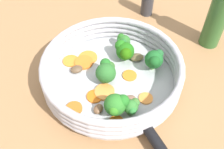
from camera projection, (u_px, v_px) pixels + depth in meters
ground_plane at (112, 82)px, 0.62m from camera, size 4.00×4.00×0.00m
skillet at (112, 80)px, 0.61m from camera, size 0.30×0.30×0.01m
skillet_rim_wall at (112, 70)px, 0.58m from camera, size 0.31×0.31×0.06m
skillet_rivet_left at (132, 131)px, 0.51m from camera, size 0.01×0.01×0.01m
skillet_rivet_right at (155, 120)px, 0.53m from camera, size 0.01×0.01×0.01m
carrot_slice_0 at (95, 96)px, 0.57m from camera, size 0.05×0.05×0.00m
carrot_slice_1 at (88, 58)px, 0.65m from camera, size 0.06×0.06×0.00m
carrot_slice_2 at (84, 62)px, 0.64m from camera, size 0.05×0.05×0.01m
carrot_slice_3 at (116, 122)px, 0.53m from camera, size 0.04×0.04×0.00m
carrot_slice_4 at (74, 108)px, 0.55m from camera, size 0.05×0.05×0.01m
carrot_slice_5 at (105, 92)px, 0.58m from camera, size 0.06×0.06×0.01m
carrot_slice_6 at (146, 98)px, 0.57m from camera, size 0.04×0.04×0.00m
carrot_slice_7 at (71, 61)px, 0.64m from camera, size 0.05×0.05×0.00m
carrot_slice_8 at (130, 75)px, 0.61m from camera, size 0.04×0.04×0.00m
broccoli_floret_0 at (154, 59)px, 0.60m from camera, size 0.05×0.05×0.05m
broccoli_floret_1 at (123, 40)px, 0.66m from camera, size 0.03×0.03×0.04m
broccoli_floret_2 at (132, 106)px, 0.53m from camera, size 0.03×0.03×0.04m
broccoli_floret_3 at (125, 51)px, 0.63m from camera, size 0.06×0.04×0.05m
broccoli_floret_4 at (105, 70)px, 0.58m from camera, size 0.05×0.05×0.05m
broccoli_floret_5 at (116, 105)px, 0.52m from camera, size 0.05×0.05×0.06m
mushroom_piece_0 at (98, 109)px, 0.55m from camera, size 0.03×0.03×0.01m
mushroom_piece_1 at (77, 69)px, 0.62m from camera, size 0.03×0.03×0.01m
mushroom_piece_2 at (128, 100)px, 0.56m from camera, size 0.03×0.03×0.01m
mushroom_piece_3 at (137, 57)px, 0.64m from camera, size 0.04×0.04×0.01m
oil_bottle at (217, 19)px, 0.65m from camera, size 0.05×0.05×0.19m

